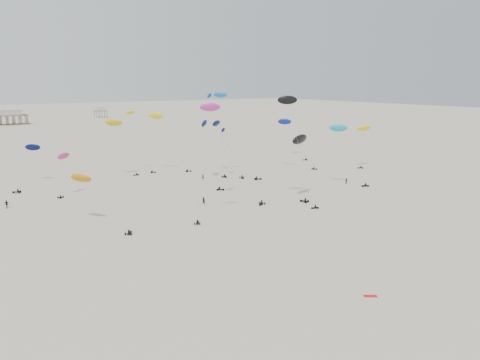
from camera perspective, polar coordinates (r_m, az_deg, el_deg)
ground_plane at (r=205.53m, az=-17.59°, el=3.47°), size 900.00×900.00×0.00m
pavilion_main at (r=349.64m, az=-26.21°, el=6.78°), size 21.00×13.00×9.80m
pavilion_small at (r=394.00m, az=-16.62°, el=7.84°), size 9.00×7.00×8.00m
rig_0 at (r=142.55m, az=-2.27°, el=7.86°), size 5.38×9.48×25.39m
rig_1 at (r=95.97m, az=-4.05°, el=5.57°), size 8.68×6.35×24.16m
rig_2 at (r=142.70m, az=-24.33°, el=2.49°), size 10.40×16.07×16.98m
rig_3 at (r=140.37m, az=-2.36°, el=6.86°), size 7.66×13.49×25.66m
rig_4 at (r=154.74m, az=6.22°, el=5.92°), size 9.11×11.50×17.47m
rig_5 at (r=124.80m, az=-20.78°, el=1.93°), size 5.16×5.65×11.01m
rig_6 at (r=133.32m, az=-4.05°, el=5.53°), size 7.29×18.77×21.25m
rig_7 at (r=151.07m, az=-12.23°, el=5.35°), size 6.55×8.77×19.67m
rig_8 at (r=178.23m, az=6.47°, el=8.69°), size 5.19×13.48×23.32m
rig_9 at (r=111.03m, az=6.28°, el=7.81°), size 4.90×13.41×25.73m
rig_10 at (r=144.98m, az=-14.89°, el=6.17°), size 8.97×5.60×17.58m
rig_11 at (r=137.69m, az=-0.02°, el=3.29°), size 8.86×12.16×16.93m
rig_12 at (r=111.31m, az=-0.53°, el=2.78°), size 7.90×15.16×21.45m
rig_13 at (r=131.04m, az=12.55°, el=4.85°), size 8.26×9.41×17.32m
rig_14 at (r=150.98m, az=-9.58°, el=6.72°), size 10.48×11.16×19.78m
rig_15 at (r=113.86m, az=7.36°, el=4.02°), size 6.70×7.88×16.10m
rig_16 at (r=98.66m, az=-18.04°, el=-0.69°), size 8.20×17.65×16.26m
rig_17 at (r=161.44m, az=14.83°, el=5.62°), size 6.88×4.33×14.40m
spectator_0 at (r=110.23m, az=-4.45°, el=-2.96°), size 0.94×0.88×2.13m
spectator_1 at (r=134.97m, az=12.84°, el=-0.46°), size 1.06×0.89×1.88m
spectator_2 at (r=119.07m, az=-26.54°, el=-3.09°), size 1.47×1.31×2.20m
spectator_3 at (r=138.18m, az=-4.55°, el=0.09°), size 0.85×0.73×1.96m
grounded_kite_b at (r=66.99m, az=15.60°, el=-13.50°), size 1.88×1.60×0.07m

